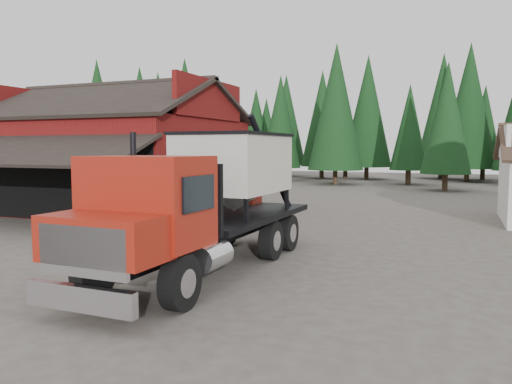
% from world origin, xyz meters
% --- Properties ---
extents(ground, '(120.00, 120.00, 0.00)m').
position_xyz_m(ground, '(0.00, 0.00, 0.00)').
color(ground, '#4C423C').
rests_on(ground, ground).
extents(red_barn, '(12.80, 13.63, 7.18)m').
position_xyz_m(red_barn, '(-11.00, 9.90, 2.69)').
color(red_barn, maroon).
rests_on(red_barn, ground).
extents(conifer_backdrop, '(76.00, 16.00, 16.00)m').
position_xyz_m(conifer_backdrop, '(0.00, 42.00, 0.00)').
color(conifer_backdrop, black).
rests_on(conifer_backdrop, ground).
extents(near_pine_a, '(4.40, 4.40, 11.40)m').
position_xyz_m(near_pine_a, '(-22.00, 28.00, 6.39)').
color(near_pine_a, '#382619').
rests_on(near_pine_a, ground).
extents(near_pine_b, '(3.96, 3.96, 10.40)m').
position_xyz_m(near_pine_b, '(6.00, 30.00, 5.89)').
color(near_pine_b, '#382619').
rests_on(near_pine_b, ground).
extents(near_pine_d, '(5.28, 5.28, 13.40)m').
position_xyz_m(near_pine_d, '(-4.00, 34.00, 7.39)').
color(near_pine_d, '#382619').
rests_on(near_pine_d, ground).
extents(feed_truck, '(2.99, 10.14, 4.56)m').
position_xyz_m(feed_truck, '(0.53, -0.85, 2.13)').
color(feed_truck, black).
rests_on(feed_truck, ground).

